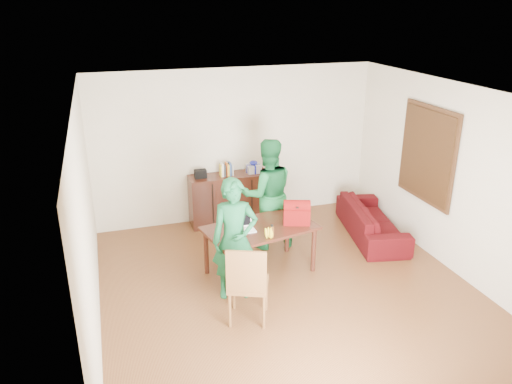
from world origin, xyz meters
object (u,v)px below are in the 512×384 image
object	(u,v)px
table	(260,233)
person_near	(235,239)
chair	(248,298)
person_far	(267,194)
laptop	(244,228)
sofa	(372,220)
red_bag	(297,214)
bottle	(272,231)

from	to	relation	value
table	person_near	distance (m)	0.72
table	chair	world-z (taller)	chair
person_far	table	bearing A→B (deg)	69.66
table	person_far	distance (m)	0.91
person_near	person_far	bearing A→B (deg)	63.00
chair	person_near	world-z (taller)	person_near
laptop	sofa	size ratio (longest dim) A/B	0.17
person_near	red_bag	distance (m)	1.13
chair	red_bag	size ratio (longest dim) A/B	2.79
laptop	sofa	bearing A→B (deg)	13.77
chair	laptop	world-z (taller)	chair
chair	bottle	size ratio (longest dim) A/B	5.80
table	red_bag	distance (m)	0.59
person_far	chair	bearing A→B (deg)	69.77
table	red_bag	xyz separation A→B (m)	(0.54, -0.03, 0.23)
chair	sofa	xyz separation A→B (m)	(2.67, 1.66, -0.03)
red_bag	sofa	world-z (taller)	red_bag
table	person_near	size ratio (longest dim) A/B	1.02
table	bottle	distance (m)	0.40
table	red_bag	size ratio (longest dim) A/B	4.48
chair	person_far	distance (m)	2.13
person_near	sofa	world-z (taller)	person_near
person_far	red_bag	xyz separation A→B (m)	(0.17, -0.82, -0.03)
laptop	sofa	distance (m)	2.57
person_near	bottle	world-z (taller)	person_near
red_bag	person_near	bearing A→B (deg)	-137.93
chair	person_far	world-z (taller)	person_far
red_bag	table	bearing A→B (deg)	-164.16
chair	person_far	size ratio (longest dim) A/B	0.59
person_far	sofa	distance (m)	1.91
table	person_far	world-z (taller)	person_far
table	laptop	world-z (taller)	laptop
person_near	chair	bearing A→B (deg)	-81.85
person_near	person_far	xyz separation A→B (m)	(0.88, 1.26, 0.06)
table	person_far	size ratio (longest dim) A/B	0.95
laptop	bottle	bearing A→B (deg)	-45.22
table	bottle	size ratio (longest dim) A/B	9.30
laptop	person_far	bearing A→B (deg)	51.76
laptop	red_bag	xyz separation A→B (m)	(0.80, 0.02, 0.10)
person_near	red_bag	world-z (taller)	person_near
table	person_far	xyz separation A→B (m)	(0.38, 0.79, 0.26)
person_far	bottle	size ratio (longest dim) A/B	9.80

